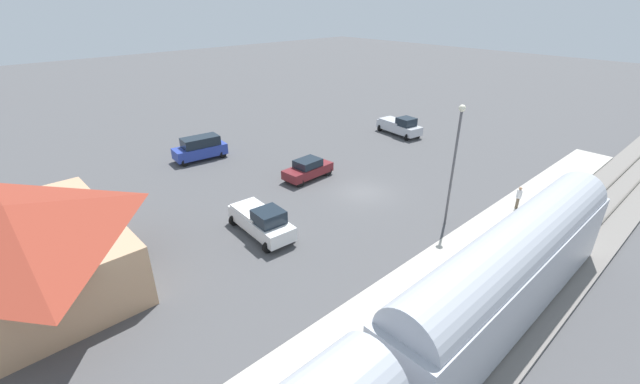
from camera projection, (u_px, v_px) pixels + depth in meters
name	position (u px, v px, depth m)	size (l,w,h in m)	color
ground_plane	(363.00, 192.00, 32.80)	(200.00, 200.00, 0.00)	#4C4C4F
railway_track	(544.00, 268.00, 23.51)	(4.80, 70.00, 0.30)	slate
platform	(479.00, 240.00, 26.13)	(3.20, 46.00, 0.30)	#B7B2A8
passenger_train	(387.00, 382.00, 13.34)	(2.93, 35.76, 4.98)	#ADB2BC
station_building	(19.00, 248.00, 20.83)	(12.24, 9.74, 5.09)	tan
pedestrian_on_platform	(519.00, 196.00, 29.29)	(0.36, 0.36, 1.71)	brown
pickup_silver	(400.00, 126.00, 46.04)	(5.61, 3.02, 2.14)	silver
sedan_maroon	(308.00, 169.00, 34.94)	(2.05, 4.58, 1.74)	maroon
pickup_white	(262.00, 221.00, 26.60)	(5.51, 2.75, 2.14)	white
suv_blue	(200.00, 148.00, 38.98)	(2.49, 5.09, 2.22)	#283D9E
light_pole_near_platform	(455.00, 153.00, 26.10)	(0.44, 0.44, 8.31)	#515156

